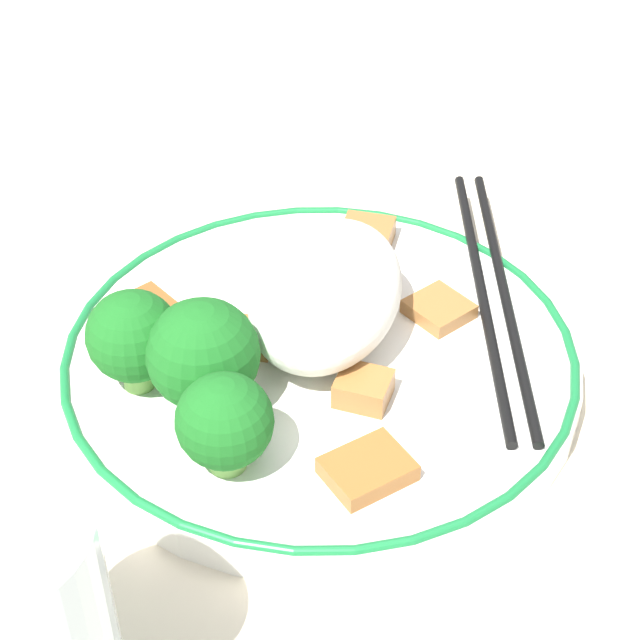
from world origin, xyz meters
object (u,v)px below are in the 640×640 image
at_px(broccoli_back_right, 225,422).
at_px(chopsticks, 493,293).
at_px(broccoli_back_center, 203,355).
at_px(plate, 320,360).
at_px(broccoli_back_left, 133,337).

height_order(broccoli_back_right, chopsticks, broccoli_back_right).
distance_m(broccoli_back_right, chopsticks, 0.19).
height_order(broccoli_back_center, broccoli_back_right, broccoli_back_center).
height_order(plate, broccoli_back_right, broccoli_back_right).
xyz_separation_m(broccoli_back_center, broccoli_back_right, (0.03, 0.02, -0.01)).
xyz_separation_m(plate, broccoli_back_left, (0.05, -0.08, 0.04)).
relative_size(broccoli_back_center, broccoli_back_right, 1.19).
relative_size(broccoli_back_left, chopsticks, 0.24).
height_order(broccoli_back_center, chopsticks, broccoli_back_center).
xyz_separation_m(plate, chopsticks, (-0.07, 0.08, 0.01)).
xyz_separation_m(broccoli_back_right, chopsticks, (-0.16, 0.10, -0.02)).
height_order(plate, broccoli_back_left, broccoli_back_left).
relative_size(broccoli_back_left, broccoli_back_right, 1.09).
xyz_separation_m(broccoli_back_center, chopsticks, (-0.12, 0.12, -0.03)).
bearing_deg(broccoli_back_left, chopsticks, 127.16).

